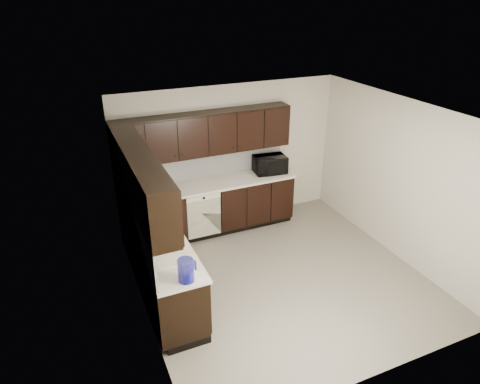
{
  "coord_description": "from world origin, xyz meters",
  "views": [
    {
      "loc": [
        -2.65,
        -4.53,
        3.93
      ],
      "look_at": [
        -0.41,
        0.6,
        1.24
      ],
      "focal_mm": 32.0,
      "sensor_mm": 36.0,
      "label": 1
    }
  ],
  "objects_px": {
    "storage_bin": "(150,213)",
    "microwave": "(270,165)",
    "blue_pitcher": "(186,270)",
    "sink": "(167,254)",
    "toaster_oven": "(144,187)"
  },
  "relations": [
    {
      "from": "storage_bin",
      "to": "blue_pitcher",
      "type": "relative_size",
      "value": 1.62
    },
    {
      "from": "microwave",
      "to": "blue_pitcher",
      "type": "bearing_deg",
      "value": -127.9
    },
    {
      "from": "sink",
      "to": "storage_bin",
      "type": "relative_size",
      "value": 1.84
    },
    {
      "from": "sink",
      "to": "storage_bin",
      "type": "height_order",
      "value": "sink"
    },
    {
      "from": "storage_bin",
      "to": "blue_pitcher",
      "type": "height_order",
      "value": "blue_pitcher"
    },
    {
      "from": "sink",
      "to": "toaster_oven",
      "type": "relative_size",
      "value": 2.2
    },
    {
      "from": "blue_pitcher",
      "to": "sink",
      "type": "bearing_deg",
      "value": 102.33
    },
    {
      "from": "microwave",
      "to": "blue_pitcher",
      "type": "height_order",
      "value": "microwave"
    },
    {
      "from": "microwave",
      "to": "blue_pitcher",
      "type": "distance_m",
      "value": 3.31
    },
    {
      "from": "microwave",
      "to": "storage_bin",
      "type": "distance_m",
      "value": 2.47
    },
    {
      "from": "sink",
      "to": "blue_pitcher",
      "type": "bearing_deg",
      "value": -86.17
    },
    {
      "from": "toaster_oven",
      "to": "blue_pitcher",
      "type": "xyz_separation_m",
      "value": [
        -0.06,
        -2.42,
        0.02
      ]
    },
    {
      "from": "sink",
      "to": "blue_pitcher",
      "type": "xyz_separation_m",
      "value": [
        0.05,
        -0.69,
        0.2
      ]
    },
    {
      "from": "microwave",
      "to": "storage_bin",
      "type": "relative_size",
      "value": 1.24
    },
    {
      "from": "storage_bin",
      "to": "microwave",
      "type": "bearing_deg",
      "value": 19.1
    }
  ]
}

